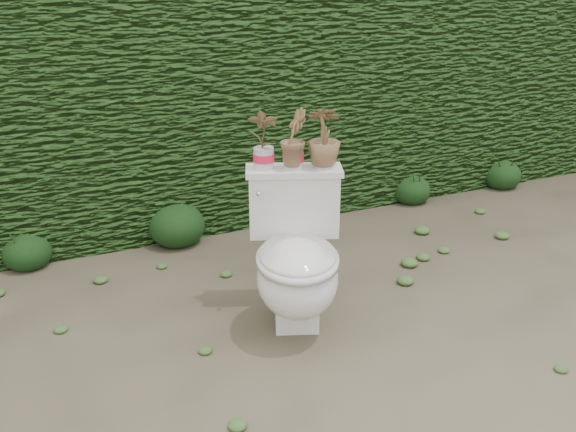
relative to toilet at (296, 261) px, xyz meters
name	(u,v)px	position (x,y,z in m)	size (l,w,h in m)	color
ground	(312,300)	(0.18, 0.17, -0.36)	(60.00, 60.00, 0.00)	#696048
hedge	(217,104)	(0.18, 1.77, 0.44)	(8.00, 1.00, 1.60)	#305A1E
toilet	(296,261)	(0.00, 0.00, 0.00)	(0.67, 0.80, 0.78)	silver
potted_plant_left	(263,140)	(-0.06, 0.28, 0.57)	(0.16, 0.11, 0.30)	#23722E
potted_plant_center	(293,140)	(0.08, 0.22, 0.57)	(0.16, 0.13, 0.29)	#23722E
potted_plant_right	(324,139)	(0.23, 0.17, 0.57)	(0.17, 0.17, 0.30)	#23722E
liriope_clump_1	(26,248)	(-1.24, 1.29, -0.23)	(0.30, 0.30, 0.24)	#1B3C15
liriope_clump_2	(176,221)	(-0.30, 1.26, -0.20)	(0.38, 0.38, 0.30)	#1B3C15
liriope_clump_3	(304,208)	(0.62, 1.20, -0.23)	(0.31, 0.31, 0.25)	#1B3C15
liriope_clump_4	(411,187)	(1.59, 1.28, -0.23)	(0.30, 0.30, 0.24)	#1B3C15
liriope_clump_5	(502,172)	(2.48, 1.27, -0.23)	(0.32, 0.32, 0.25)	#1B3C15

